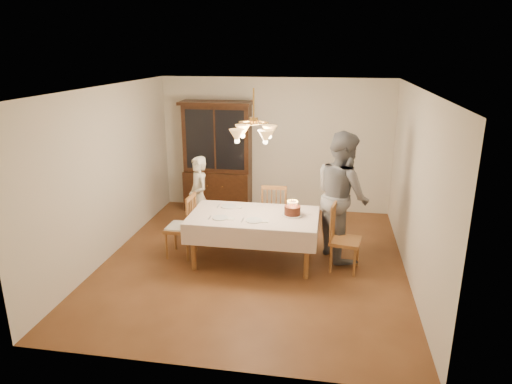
% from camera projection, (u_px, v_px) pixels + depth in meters
% --- Properties ---
extents(ground, '(5.00, 5.00, 0.00)m').
position_uv_depth(ground, '(254.00, 261.00, 6.99)').
color(ground, '#5A3219').
rests_on(ground, ground).
extents(room_shell, '(5.00, 5.00, 5.00)m').
position_uv_depth(room_shell, '(254.00, 161.00, 6.51)').
color(room_shell, white).
rests_on(room_shell, ground).
extents(dining_table, '(1.90, 1.10, 0.76)m').
position_uv_depth(dining_table, '(254.00, 219.00, 6.78)').
color(dining_table, brown).
rests_on(dining_table, ground).
extents(china_hutch, '(1.38, 0.54, 2.16)m').
position_uv_depth(china_hutch, '(218.00, 159.00, 8.97)').
color(china_hutch, black).
rests_on(china_hutch, ground).
extents(chair_far_side, '(0.46, 0.44, 1.00)m').
position_uv_depth(chair_far_side, '(274.00, 214.00, 7.68)').
color(chair_far_side, brown).
rests_on(chair_far_side, ground).
extents(chair_left_end, '(0.44, 0.46, 1.00)m').
position_uv_depth(chair_left_end, '(181.00, 228.00, 7.07)').
color(chair_left_end, brown).
rests_on(chair_left_end, ground).
extents(chair_right_end, '(0.49, 0.51, 1.00)m').
position_uv_depth(chair_right_end, '(344.00, 241.00, 6.61)').
color(chair_right_end, brown).
rests_on(chair_right_end, ground).
extents(elderly_woman, '(0.58, 0.61, 1.41)m').
position_uv_depth(elderly_woman, '(199.00, 197.00, 7.73)').
color(elderly_woman, beige).
rests_on(elderly_woman, ground).
extents(adult_in_grey, '(1.08, 1.18, 1.97)m').
position_uv_depth(adult_in_grey, '(342.00, 195.00, 6.92)').
color(adult_in_grey, slate).
rests_on(adult_in_grey, ground).
extents(birthday_cake, '(0.30, 0.30, 0.23)m').
position_uv_depth(birthday_cake, '(292.00, 211.00, 6.72)').
color(birthday_cake, white).
rests_on(birthday_cake, dining_table).
extents(place_setting_near_left, '(0.38, 0.23, 0.02)m').
position_uv_depth(place_setting_near_left, '(221.00, 218.00, 6.61)').
color(place_setting_near_left, white).
rests_on(place_setting_near_left, dining_table).
extents(place_setting_near_right, '(0.39, 0.24, 0.02)m').
position_uv_depth(place_setting_near_right, '(255.00, 220.00, 6.51)').
color(place_setting_near_right, white).
rests_on(place_setting_near_right, dining_table).
extents(place_setting_far_left, '(0.38, 0.23, 0.02)m').
position_uv_depth(place_setting_far_left, '(229.00, 206.00, 7.10)').
color(place_setting_far_left, white).
rests_on(place_setting_far_left, dining_table).
extents(chandelier, '(0.62, 0.62, 0.73)m').
position_uv_depth(chandelier, '(254.00, 133.00, 6.40)').
color(chandelier, '#BF8C3F').
rests_on(chandelier, ground).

